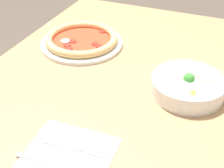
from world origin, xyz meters
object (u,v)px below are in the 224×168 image
object	(u,v)px
pizza	(82,40)
knife	(56,164)
fork	(71,147)
bowl	(188,85)

from	to	relation	value
pizza	knife	bearing A→B (deg)	21.17
pizza	fork	distance (m)	0.50
pizza	knife	xyz separation A→B (m)	(0.51, 0.20, -0.01)
bowl	knife	bearing A→B (deg)	-29.66
pizza	knife	distance (m)	0.55
bowl	fork	distance (m)	0.37
fork	knife	bearing A→B (deg)	-103.51
bowl	fork	bearing A→B (deg)	-32.86
pizza	knife	world-z (taller)	pizza
bowl	fork	xyz separation A→B (m)	(0.31, -0.20, -0.02)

